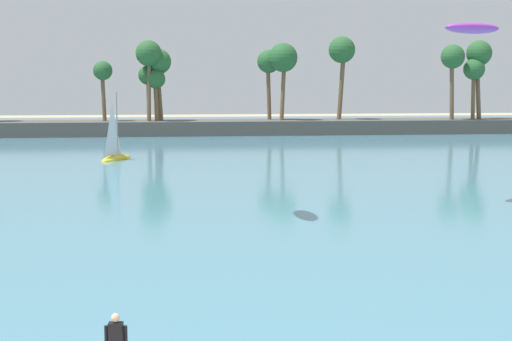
{
  "coord_description": "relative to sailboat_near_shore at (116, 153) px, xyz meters",
  "views": [
    {
      "loc": [
        0.05,
        -10.23,
        7.23
      ],
      "look_at": [
        2.18,
        10.79,
        4.53
      ],
      "focal_mm": 52.12,
      "sensor_mm": 36.0,
      "label": 1
    }
  ],
  "objects": [
    {
      "name": "sailboat_near_shore",
      "position": [
        0.0,
        0.0,
        0.0
      ],
      "size": [
        3.07,
        4.4,
        6.21
      ],
      "color": "yellow",
      "rests_on": "sea"
    },
    {
      "name": "sea",
      "position": [
        5.58,
        9.94,
        -0.59
      ],
      "size": [
        220.0,
        113.43,
        0.06
      ],
      "primitive_type": "cube",
      "color": "teal",
      "rests_on": "ground"
    },
    {
      "name": "palm_headland",
      "position": [
        5.61,
        26.59,
        3.02
      ],
      "size": [
        87.25,
        6.02,
        13.07
      ],
      "color": "#514C47",
      "rests_on": "ground"
    },
    {
      "name": "kite_aloft_drifting_left",
      "position": [
        21.91,
        -23.86,
        9.26
      ],
      "size": [
        4.35,
        3.18,
        0.73
      ],
      "primitive_type": "ellipsoid",
      "rotation": [
        -0.11,
        0.0,
        0.47
      ],
      "color": "purple"
    }
  ]
}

